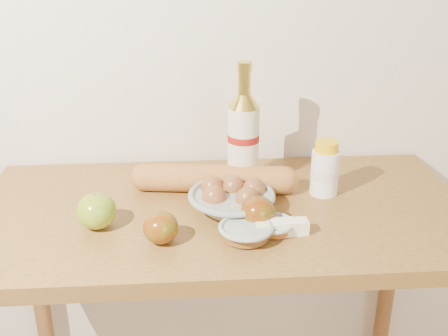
{
  "coord_description": "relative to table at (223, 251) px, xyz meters",
  "views": [
    {
      "loc": [
        -0.08,
        -0.03,
        1.54
      ],
      "look_at": [
        0.0,
        1.15,
        1.02
      ],
      "focal_mm": 45.0,
      "sensor_mm": 36.0,
      "label": 1
    }
  ],
  "objects": [
    {
      "name": "back_wall",
      "position": [
        0.0,
        0.33,
        0.52
      ],
      "size": [
        3.5,
        0.02,
        2.6
      ],
      "primitive_type": "cube",
      "color": "beige",
      "rests_on": "ground"
    },
    {
      "name": "table",
      "position": [
        0.0,
        0.0,
        0.0
      ],
      "size": [
        1.2,
        0.6,
        0.9
      ],
      "color": "olive",
      "rests_on": "ground"
    },
    {
      "name": "bourbon_bottle",
      "position": [
        0.06,
        0.12,
        0.26
      ],
      "size": [
        0.09,
        0.09,
        0.33
      ],
      "rotation": [
        0.0,
        0.0,
        0.17
      ],
      "color": "beige",
      "rests_on": "table"
    },
    {
      "name": "cream_bottle",
      "position": [
        0.26,
        0.06,
        0.19
      ],
      "size": [
        0.09,
        0.09,
        0.14
      ],
      "rotation": [
        0.0,
        0.0,
        -0.41
      ],
      "color": "white",
      "rests_on": "table"
    },
    {
      "name": "egg_bowl",
      "position": [
        0.02,
        -0.01,
        0.15
      ],
      "size": [
        0.25,
        0.25,
        0.07
      ],
      "rotation": [
        0.0,
        0.0,
        -0.19
      ],
      "color": "gray",
      "rests_on": "table"
    },
    {
      "name": "baguette",
      "position": [
        -0.02,
        0.09,
        0.16
      ],
      "size": [
        0.44,
        0.13,
        0.07
      ],
      "rotation": [
        0.0,
        0.0,
        -0.13
      ],
      "color": "#C6843C",
      "rests_on": "table"
    },
    {
      "name": "apple_yellowgreen",
      "position": [
        -0.29,
        -0.07,
        0.17
      ],
      "size": [
        0.1,
        0.1,
        0.08
      ],
      "rotation": [
        0.0,
        0.0,
        -0.08
      ],
      "color": "#A6A021",
      "rests_on": "table"
    },
    {
      "name": "apple_redgreen_front",
      "position": [
        -0.15,
        -0.15,
        0.16
      ],
      "size": [
        0.09,
        0.09,
        0.07
      ],
      "rotation": [
        0.0,
        0.0,
        0.15
      ],
      "color": "#8E0D07",
      "rests_on": "table"
    },
    {
      "name": "apple_redgreen_right",
      "position": [
        0.07,
        -0.09,
        0.16
      ],
      "size": [
        0.08,
        0.08,
        0.07
      ],
      "rotation": [
        0.0,
        0.0,
        -0.01
      ],
      "color": "#840707",
      "rests_on": "table"
    },
    {
      "name": "sugar_bowl",
      "position": [
        0.04,
        -0.15,
        0.14
      ],
      "size": [
        0.15,
        0.15,
        0.04
      ],
      "rotation": [
        0.0,
        0.0,
        0.31
      ],
      "color": "#95A29D",
      "rests_on": "table"
    },
    {
      "name": "syrup_bowl",
      "position": [
        0.11,
        -0.12,
        0.14
      ],
      "size": [
        0.1,
        0.1,
        0.03
      ],
      "rotation": [
        0.0,
        0.0,
        -0.05
      ],
      "color": "#94A19B",
      "rests_on": "table"
    },
    {
      "name": "butter_stick",
      "position": [
        0.12,
        -0.13,
        0.14
      ],
      "size": [
        0.12,
        0.04,
        0.03
      ],
      "rotation": [
        0.0,
        0.0,
        0.07
      ],
      "color": "#FFFBC5",
      "rests_on": "table"
    }
  ]
}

